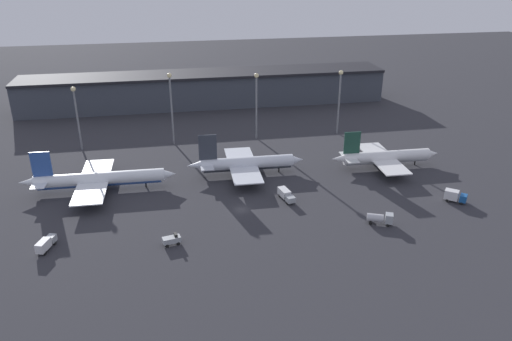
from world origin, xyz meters
TOP-DOWN VIEW (x-y plane):
  - ground at (0.00, 0.00)m, footprint 600.00×600.00m
  - terminal_building at (0.00, 109.58)m, footprint 172.34×21.50m
  - airplane_0 at (-41.55, 20.88)m, footprint 47.53×33.65m
  - airplane_1 at (5.48, 24.68)m, footprint 39.30×30.94m
  - airplane_2 at (53.74, 22.05)m, footprint 38.70×29.14m
  - service_vehicle_0 at (14.21, 4.02)m, footprint 4.02×8.23m
  - service_vehicle_1 at (36.11, -15.03)m, footprint 7.27×4.82m
  - service_vehicle_2 at (-20.26, -15.15)m, footprint 4.88×3.03m
  - service_vehicle_3 at (63.28, -6.50)m, footprint 6.43×5.98m
  - service_vehicle_4 at (-51.28, -11.93)m, footprint 4.20×7.31m
  - lamp_post_0 at (-51.64, 58.44)m, footprint 1.80×1.80m
  - lamp_post_1 at (-17.25, 58.44)m, footprint 1.80×1.80m
  - lamp_post_2 at (15.35, 58.44)m, footprint 1.80×1.80m
  - lamp_post_3 at (49.05, 58.44)m, footprint 1.80×1.80m

SIDE VIEW (x-z plane):
  - ground at x=0.00m, z-range 0.00..0.00m
  - service_vehicle_2 at x=-20.26m, z-range -0.09..2.86m
  - service_vehicle_0 at x=14.21m, z-range 0.22..3.12m
  - service_vehicle_4 at x=-51.28m, z-range 0.21..3.30m
  - service_vehicle_1 at x=36.11m, z-range 0.14..3.48m
  - service_vehicle_3 at x=63.28m, z-range 0.18..3.71m
  - airplane_2 at x=53.74m, z-range -3.13..10.32m
  - airplane_0 at x=-41.55m, z-range -3.23..10.64m
  - airplane_1 at x=5.48m, z-range -3.53..11.12m
  - terminal_building at x=0.00m, z-range 0.06..15.82m
  - lamp_post_0 at x=-51.64m, z-range 3.36..27.51m
  - lamp_post_3 at x=49.05m, z-range 3.45..29.45m
  - lamp_post_2 at x=15.35m, z-range 3.46..29.68m
  - lamp_post_1 at x=-17.25m, z-range 3.53..31.22m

